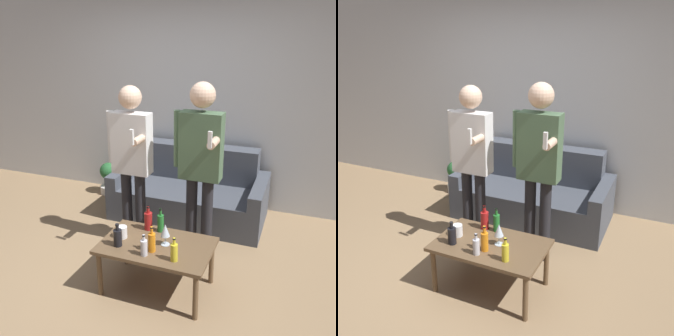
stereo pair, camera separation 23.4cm
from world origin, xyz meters
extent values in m
plane|color=#997A56|center=(0.00, 0.00, 0.00)|extent=(16.00, 16.00, 0.00)
cube|color=silver|center=(0.00, 2.00, 1.35)|extent=(8.00, 0.06, 2.70)
cube|color=#474C56|center=(0.20, 1.33, 0.19)|extent=(1.51, 0.63, 0.39)
cube|color=#474C56|center=(0.20, 1.77, 0.41)|extent=(1.51, 0.25, 0.82)
cube|color=#474C56|center=(-0.62, 1.46, 0.27)|extent=(0.14, 0.88, 0.54)
cube|color=#474C56|center=(1.02, 1.46, 0.27)|extent=(0.14, 0.88, 0.54)
cube|color=brown|center=(0.36, 0.05, 0.43)|extent=(0.94, 0.59, 0.03)
cylinder|color=brown|center=(-0.06, -0.20, 0.21)|extent=(0.04, 0.04, 0.41)
cylinder|color=brown|center=(0.78, -0.20, 0.21)|extent=(0.04, 0.04, 0.41)
cylinder|color=brown|center=(-0.06, 0.29, 0.21)|extent=(0.04, 0.04, 0.41)
cylinder|color=brown|center=(0.78, 0.29, 0.21)|extent=(0.04, 0.04, 0.41)
cylinder|color=black|center=(0.07, -0.08, 0.52)|extent=(0.07, 0.07, 0.14)
cylinder|color=black|center=(0.07, -0.08, 0.62)|extent=(0.03, 0.03, 0.06)
cylinder|color=black|center=(0.07, -0.08, 0.64)|extent=(0.03, 0.03, 0.01)
cylinder|color=#23752D|center=(0.31, 0.26, 0.52)|extent=(0.06, 0.06, 0.16)
cylinder|color=#23752D|center=(0.31, 0.26, 0.63)|extent=(0.02, 0.02, 0.06)
cylinder|color=black|center=(0.31, 0.26, 0.66)|extent=(0.03, 0.03, 0.01)
cylinder|color=silver|center=(0.33, -0.14, 0.51)|extent=(0.06, 0.06, 0.13)
cylinder|color=silver|center=(0.33, -0.14, 0.60)|extent=(0.02, 0.02, 0.05)
cylinder|color=black|center=(0.33, -0.14, 0.62)|extent=(0.02, 0.02, 0.01)
cylinder|color=#B21E1E|center=(0.19, 0.26, 0.52)|extent=(0.07, 0.07, 0.16)
cylinder|color=#B21E1E|center=(0.19, 0.26, 0.64)|extent=(0.03, 0.03, 0.06)
cylinder|color=black|center=(0.19, 0.26, 0.66)|extent=(0.03, 0.03, 0.01)
cylinder|color=orange|center=(0.36, -0.06, 0.52)|extent=(0.06, 0.06, 0.16)
cylinder|color=orange|center=(0.36, -0.06, 0.63)|extent=(0.02, 0.02, 0.06)
cylinder|color=black|center=(0.36, -0.06, 0.66)|extent=(0.03, 0.03, 0.01)
cylinder|color=yellow|center=(0.58, -0.13, 0.52)|extent=(0.06, 0.06, 0.14)
cylinder|color=yellow|center=(0.58, -0.13, 0.62)|extent=(0.02, 0.02, 0.06)
cylinder|color=black|center=(0.58, -0.13, 0.64)|extent=(0.03, 0.03, 0.01)
cylinder|color=silver|center=(0.43, 0.07, 0.45)|extent=(0.08, 0.08, 0.01)
cylinder|color=silver|center=(0.43, 0.07, 0.49)|extent=(0.01, 0.01, 0.08)
cone|color=silver|center=(0.43, 0.07, 0.58)|extent=(0.08, 0.08, 0.11)
cylinder|color=white|center=(0.04, 0.05, 0.49)|extent=(0.09, 0.09, 0.10)
cylinder|color=#232328|center=(-0.22, 0.66, 0.40)|extent=(0.11, 0.11, 0.80)
cylinder|color=#232328|center=(-0.07, 0.66, 0.40)|extent=(0.11, 0.11, 0.80)
cube|color=white|center=(-0.15, 0.66, 1.10)|extent=(0.38, 0.17, 0.60)
sphere|color=beige|center=(-0.15, 0.66, 1.55)|extent=(0.22, 0.22, 0.22)
cylinder|color=white|center=(-0.37, 0.66, 1.15)|extent=(0.07, 0.07, 0.51)
cylinder|color=beige|center=(0.00, 0.53, 1.20)|extent=(0.07, 0.26, 0.07)
cube|color=white|center=(0.00, 0.37, 1.26)|extent=(0.03, 0.03, 0.14)
cylinder|color=#232328|center=(0.47, 0.67, 0.42)|extent=(0.11, 0.11, 0.83)
cylinder|color=#232328|center=(0.63, 0.67, 0.42)|extent=(0.11, 0.11, 0.83)
cube|color=#4C6B4C|center=(0.55, 0.67, 1.15)|extent=(0.39, 0.17, 0.63)
sphere|color=beige|center=(0.55, 0.67, 1.61)|extent=(0.23, 0.23, 0.23)
cylinder|color=#4C6B4C|center=(0.32, 0.67, 1.19)|extent=(0.07, 0.07, 0.53)
cylinder|color=beige|center=(0.70, 0.54, 1.24)|extent=(0.07, 0.27, 0.07)
cube|color=white|center=(0.70, 0.37, 1.30)|extent=(0.03, 0.03, 0.14)
cylinder|color=silver|center=(-1.05, 1.73, 0.05)|extent=(0.24, 0.24, 0.11)
cylinder|color=#476B38|center=(-1.05, 1.73, 0.18)|extent=(0.03, 0.03, 0.14)
sphere|color=#286633|center=(-1.05, 1.73, 0.33)|extent=(0.23, 0.23, 0.23)
camera|label=1|loc=(1.42, -2.48, 2.12)|focal=40.00mm
camera|label=2|loc=(1.63, -2.38, 2.12)|focal=40.00mm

